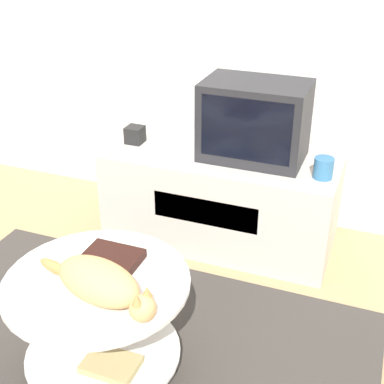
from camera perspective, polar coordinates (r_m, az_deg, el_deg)
ground_plane at (r=2.37m, az=-8.18°, el=-17.72°), size 12.00×12.00×0.00m
rug at (r=2.36m, az=-8.20°, el=-17.55°), size 2.09×1.42×0.02m
tv_stand at (r=3.00m, az=3.22°, el=-0.45°), size 1.25×0.58×0.52m
tv at (r=2.77m, az=6.68°, el=7.55°), size 0.53×0.34×0.41m
speaker at (r=3.01m, az=-6.11°, el=6.10°), size 0.09×0.09×0.09m
mug at (r=2.66m, az=13.85°, el=2.51°), size 0.10×0.10×0.10m
coffee_table at (r=2.10m, az=-9.65°, el=-13.14°), size 0.69×0.69×0.47m
dvd_box at (r=2.07m, az=-8.67°, el=-7.05°), size 0.22×0.17×0.04m
cat at (r=1.87m, az=-9.71°, el=-9.52°), size 0.54×0.26×0.14m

